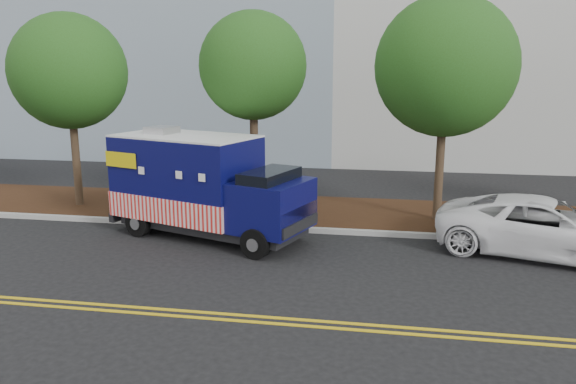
# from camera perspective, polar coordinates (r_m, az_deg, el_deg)

# --- Properties ---
(ground) EXTENTS (120.00, 120.00, 0.00)m
(ground) POSITION_cam_1_polar(r_m,az_deg,el_deg) (15.85, -7.00, -5.12)
(ground) COLOR black
(ground) RESTS_ON ground
(curb) EXTENTS (120.00, 0.18, 0.15)m
(curb) POSITION_cam_1_polar(r_m,az_deg,el_deg) (17.12, -5.67, -3.47)
(curb) COLOR #9E9E99
(curb) RESTS_ON ground
(mulch_strip) EXTENTS (120.00, 4.00, 0.15)m
(mulch_strip) POSITION_cam_1_polar(r_m,az_deg,el_deg) (19.07, -4.01, -1.74)
(mulch_strip) COLOR black
(mulch_strip) RESTS_ON ground
(centerline_near) EXTENTS (120.00, 0.10, 0.01)m
(centerline_near) POSITION_cam_1_polar(r_m,az_deg,el_deg) (11.94, -13.23, -11.47)
(centerline_near) COLOR gold
(centerline_near) RESTS_ON ground
(centerline_far) EXTENTS (120.00, 0.10, 0.01)m
(centerline_far) POSITION_cam_1_polar(r_m,az_deg,el_deg) (11.73, -13.71, -11.95)
(centerline_far) COLOR gold
(centerline_far) RESTS_ON ground
(tree_a) EXTENTS (3.78, 3.78, 6.54)m
(tree_a) POSITION_cam_1_polar(r_m,az_deg,el_deg) (20.14, -21.38, 11.31)
(tree_a) COLOR #38281C
(tree_a) RESTS_ON ground
(tree_b) EXTENTS (3.33, 3.33, 6.49)m
(tree_b) POSITION_cam_1_polar(r_m,az_deg,el_deg) (17.71, -3.57, 12.62)
(tree_b) COLOR #38281C
(tree_b) RESTS_ON ground
(tree_c) EXTENTS (4.16, 4.16, 6.90)m
(tree_c) POSITION_cam_1_polar(r_m,az_deg,el_deg) (17.54, 15.72, 12.17)
(tree_c) COLOR #38281C
(tree_c) RESTS_ON ground
(sign_post) EXTENTS (0.06, 0.06, 2.40)m
(sign_post) POSITION_cam_1_polar(r_m,az_deg,el_deg) (17.86, -10.43, 0.78)
(sign_post) COLOR #473828
(sign_post) RESTS_ON ground
(food_truck) EXTENTS (6.23, 3.93, 3.10)m
(food_truck) POSITION_cam_1_polar(r_m,az_deg,el_deg) (16.24, -8.79, 0.38)
(food_truck) COLOR black
(food_truck) RESTS_ON ground
(white_car) EXTENTS (5.83, 3.87, 1.49)m
(white_car) POSITION_cam_1_polar(r_m,az_deg,el_deg) (16.00, 24.58, -3.26)
(white_car) COLOR white
(white_car) RESTS_ON ground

